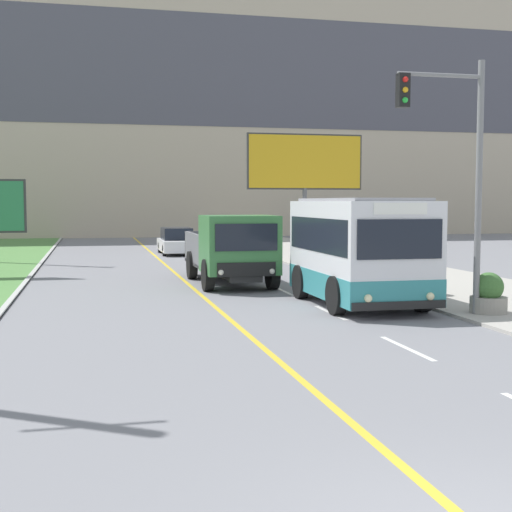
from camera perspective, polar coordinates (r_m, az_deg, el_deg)
The scene contains 10 objects.
lane_marking_centre at distance 7.62m, azimuth 16.77°, elevation -18.03°, with size 2.88×140.00×0.01m.
apartment_block_background at distance 62.56m, azimuth -10.14°, elevation 13.46°, with size 80.00×8.04×25.65m.
city_bus at distance 19.94m, azimuth 8.27°, elevation 0.37°, with size 2.64×5.45×2.98m.
dump_truck at distance 24.19m, azimuth -1.79°, elevation 0.44°, with size 2.45×6.52×2.43m.
car_distant at distance 39.36m, azimuth -6.36°, elevation 1.15°, with size 1.80×4.30×1.45m.
traffic_light_mast at distance 18.24m, azimuth 15.76°, elevation 7.74°, with size 2.28×0.32×6.32m.
billboard_large at distance 37.81m, azimuth 3.94°, elevation 7.29°, with size 6.24×0.24×6.43m.
planter_round_near at distance 18.91m, azimuth 18.11°, elevation -2.99°, with size 0.92×0.92×1.03m.
planter_round_second at distance 22.09m, azimuth 13.25°, elevation -1.85°, with size 0.92×0.92×1.03m.
planter_round_third at distance 25.41m, azimuth 9.77°, elevation -1.01°, with size 0.92×0.92×1.02m.
Camera 1 is at (-3.27, -5.03, 2.88)m, focal length 50.00 mm.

